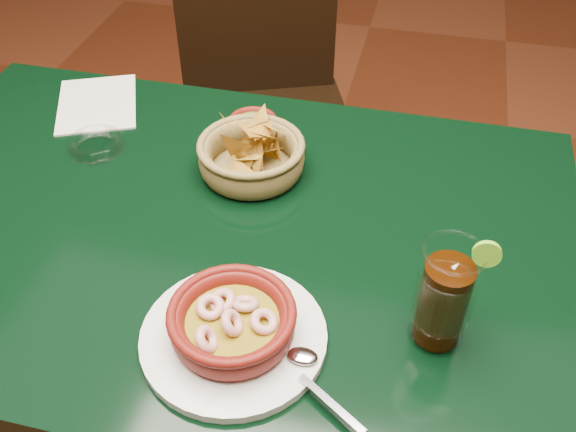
% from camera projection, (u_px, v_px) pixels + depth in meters
% --- Properties ---
extents(dining_table, '(1.20, 0.80, 0.75)m').
position_uv_depth(dining_table, '(213.00, 263.00, 1.12)').
color(dining_table, black).
rests_on(dining_table, ground).
extents(dining_chair, '(0.58, 0.58, 0.97)m').
position_uv_depth(dining_chair, '(264.00, 102.00, 1.72)').
color(dining_chair, black).
rests_on(dining_chair, ground).
extents(shrimp_plate, '(0.32, 0.25, 0.07)m').
position_uv_depth(shrimp_plate, '(233.00, 326.00, 0.85)').
color(shrimp_plate, silver).
rests_on(shrimp_plate, dining_table).
extents(chip_basket, '(0.22, 0.22, 0.14)m').
position_uv_depth(chip_basket, '(252.00, 156.00, 1.13)').
color(chip_basket, olive).
rests_on(chip_basket, dining_table).
extents(guacamole_ramekin, '(0.12, 0.12, 0.04)m').
position_uv_depth(guacamole_ramekin, '(253.00, 126.00, 1.22)').
color(guacamole_ramekin, '#550F0A').
rests_on(guacamole_ramekin, dining_table).
extents(cola_drink, '(0.16, 0.16, 0.19)m').
position_uv_depth(cola_drink, '(444.00, 297.00, 0.83)').
color(cola_drink, white).
rests_on(cola_drink, dining_table).
extents(glass_ashtray, '(0.11, 0.11, 0.03)m').
position_uv_depth(glass_ashtray, '(96.00, 144.00, 1.19)').
color(glass_ashtray, white).
rests_on(glass_ashtray, dining_table).
extents(paper_menu, '(0.22, 0.25, 0.00)m').
position_uv_depth(paper_menu, '(97.00, 104.00, 1.31)').
color(paper_menu, beige).
rests_on(paper_menu, dining_table).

